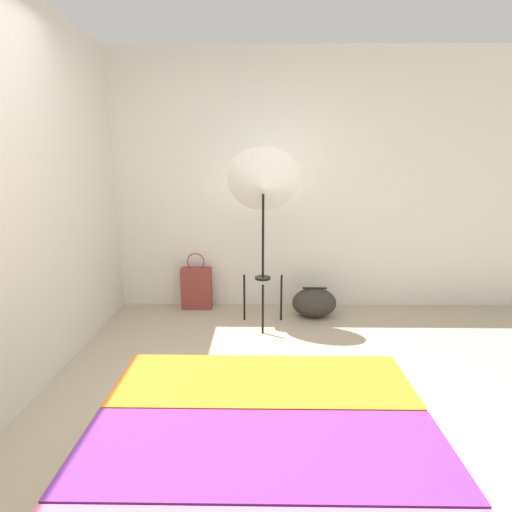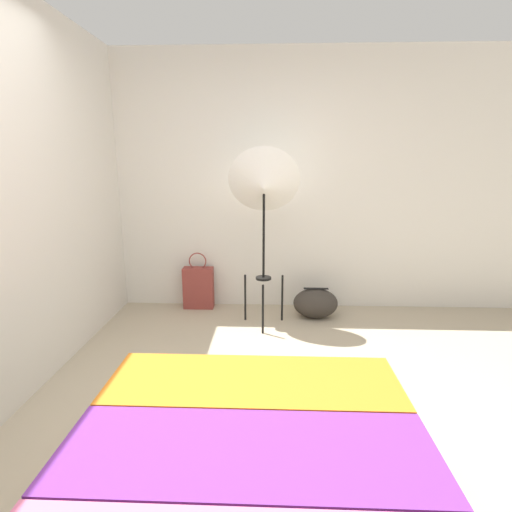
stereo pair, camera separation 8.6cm
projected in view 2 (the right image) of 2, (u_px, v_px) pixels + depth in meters
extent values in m
plane|color=tan|center=(220.00, 466.00, 2.04)|extent=(14.00, 14.00, 0.00)
cube|color=silver|center=(248.00, 184.00, 4.08)|extent=(8.00, 0.05, 2.60)
cube|color=silver|center=(40.00, 194.00, 2.77)|extent=(0.05, 8.00, 2.60)
cube|color=#702D8E|center=(247.00, 454.00, 1.41)|extent=(1.35, 0.46, 0.04)
cube|color=orange|center=(254.00, 382.00, 1.87)|extent=(1.35, 0.46, 0.04)
cylinder|color=black|center=(263.00, 309.00, 3.57)|extent=(0.02, 0.02, 0.46)
cylinder|color=black|center=(245.00, 297.00, 3.88)|extent=(0.02, 0.02, 0.46)
cylinder|color=black|center=(282.00, 298.00, 3.87)|extent=(0.02, 0.02, 0.46)
cylinder|color=black|center=(263.00, 278.00, 3.72)|extent=(0.15, 0.15, 0.02)
cylinder|color=black|center=(264.00, 233.00, 3.62)|extent=(0.02, 0.02, 0.86)
cone|color=white|center=(264.00, 184.00, 3.52)|extent=(0.65, 0.42, 0.65)
cube|color=brown|center=(198.00, 288.00, 4.22)|extent=(0.31, 0.13, 0.44)
torus|color=brown|center=(198.00, 261.00, 4.15)|extent=(0.18, 0.01, 0.18)
ellipsoid|color=#332D28|center=(315.00, 303.00, 3.96)|extent=(0.44, 0.30, 0.30)
cube|color=black|center=(316.00, 289.00, 3.93)|extent=(0.24, 0.04, 0.01)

